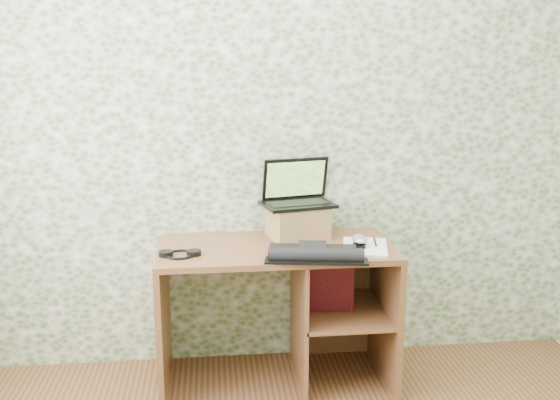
{
  "coord_description": "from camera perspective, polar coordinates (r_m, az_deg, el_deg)",
  "views": [
    {
      "loc": [
        -0.32,
        -1.61,
        1.67
      ],
      "look_at": [
        0.01,
        1.39,
        1.0
      ],
      "focal_mm": 40.0,
      "sensor_mm": 36.0,
      "label": 1
    }
  ],
  "objects": [
    {
      "name": "laptop",
      "position": [
        3.34,
        1.55,
        0.56
      ],
      "size": [
        0.41,
        0.34,
        0.24
      ],
      "rotation": [
        0.0,
        0.0,
        0.23
      ],
      "color": "black",
      "rests_on": "riser"
    },
    {
      "name": "keyboard",
      "position": [
        3.01,
        3.15,
        -4.88
      ],
      "size": [
        0.49,
        0.31,
        0.07
      ],
      "rotation": [
        0.0,
        0.0,
        -0.16
      ],
      "color": "black",
      "rests_on": "desk"
    },
    {
      "name": "notepad",
      "position": [
        3.18,
        7.77,
        -4.3
      ],
      "size": [
        0.28,
        0.35,
        0.01
      ],
      "primitive_type": "cube",
      "rotation": [
        0.0,
        0.0,
        -0.23
      ],
      "color": "white",
      "rests_on": "desk"
    },
    {
      "name": "wall_back",
      "position": [
        3.39,
        -0.91,
        6.23
      ],
      "size": [
        3.5,
        0.0,
        3.5
      ],
      "primitive_type": "plane",
      "rotation": [
        1.57,
        0.0,
        0.0
      ],
      "color": "white",
      "rests_on": "ground"
    },
    {
      "name": "riser",
      "position": [
        3.33,
        1.63,
        -2.0
      ],
      "size": [
        0.34,
        0.3,
        0.17
      ],
      "primitive_type": "cube",
      "rotation": [
        0.0,
        0.0,
        0.23
      ],
      "color": "#9E7647",
      "rests_on": "desk"
    },
    {
      "name": "mouse",
      "position": [
        3.17,
        7.28,
        -3.8
      ],
      "size": [
        0.11,
        0.14,
        0.04
      ],
      "primitive_type": "ellipsoid",
      "rotation": [
        0.0,
        0.0,
        -0.29
      ],
      "color": "#B9B9BC",
      "rests_on": "notepad"
    },
    {
      "name": "desk",
      "position": [
        3.32,
        0.96,
        -8.47
      ],
      "size": [
        1.2,
        0.6,
        0.75
      ],
      "color": "brown",
      "rests_on": "floor"
    },
    {
      "name": "pen",
      "position": [
        3.25,
        8.68,
        -3.78
      ],
      "size": [
        0.04,
        0.15,
        0.01
      ],
      "primitive_type": "cylinder",
      "rotation": [
        1.57,
        0.0,
        -0.18
      ],
      "color": "black",
      "rests_on": "notepad"
    },
    {
      "name": "red_box",
      "position": [
        3.31,
        4.61,
        -7.63
      ],
      "size": [
        0.25,
        0.1,
        0.29
      ],
      "primitive_type": "cube",
      "rotation": [
        0.0,
        0.0,
        -0.08
      ],
      "color": "maroon",
      "rests_on": "desk"
    },
    {
      "name": "headphones",
      "position": [
        3.08,
        -9.14,
        -4.88
      ],
      "size": [
        0.21,
        0.15,
        0.03
      ],
      "rotation": [
        0.0,
        0.0,
        -0.01
      ],
      "color": "black",
      "rests_on": "desk"
    }
  ]
}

